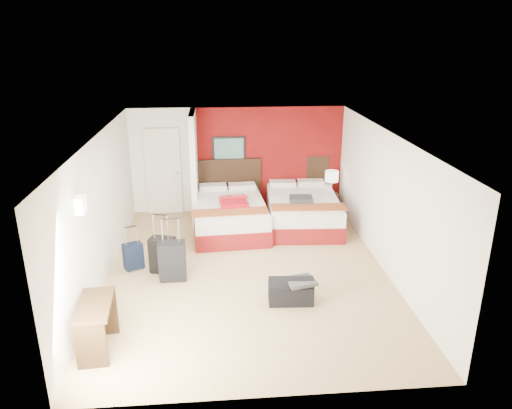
{
  "coord_description": "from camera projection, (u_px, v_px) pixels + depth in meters",
  "views": [
    {
      "loc": [
        -0.52,
        -7.87,
        4.13
      ],
      "look_at": [
        0.23,
        0.8,
        1.0
      ],
      "focal_mm": 33.84,
      "sensor_mm": 36.0,
      "label": 1
    }
  ],
  "objects": [
    {
      "name": "table_lamp",
      "position": [
        331.0,
        182.0,
        11.36
      ],
      "size": [
        0.38,
        0.38,
        0.56
      ],
      "primitive_type": "cylinder",
      "rotation": [
        0.0,
        0.0,
        -0.23
      ],
      "color": "silver",
      "rests_on": "nightstand"
    },
    {
      "name": "room_walls",
      "position": [
        172.0,
        184.0,
        9.61
      ],
      "size": [
        5.02,
        6.52,
        2.5
      ],
      "color": "white",
      "rests_on": "ground"
    },
    {
      "name": "bed_right",
      "position": [
        303.0,
        211.0,
        10.81
      ],
      "size": [
        1.68,
        2.3,
        0.66
      ],
      "primitive_type": "cube",
      "rotation": [
        0.0,
        0.0,
        -0.06
      ],
      "color": "white",
      "rests_on": "ground"
    },
    {
      "name": "nightstand",
      "position": [
        330.0,
        203.0,
        11.54
      ],
      "size": [
        0.38,
        0.38,
        0.49
      ],
      "primitive_type": "cube",
      "rotation": [
        0.0,
        0.0,
        0.07
      ],
      "color": "#321A10",
      "rests_on": "ground"
    },
    {
      "name": "bed_left",
      "position": [
        229.0,
        216.0,
        10.54
      ],
      "size": [
        1.67,
        2.29,
        0.66
      ],
      "primitive_type": "cube",
      "rotation": [
        0.0,
        0.0,
        0.06
      ],
      "color": "silver",
      "rests_on": "ground"
    },
    {
      "name": "jacket_draped",
      "position": [
        301.0,
        281.0,
        7.66
      ],
      "size": [
        0.52,
        0.47,
        0.06
      ],
      "primitive_type": "cube",
      "rotation": [
        0.0,
        0.0,
        0.25
      ],
      "color": "#3C3D41",
      "rests_on": "duffel_bag"
    },
    {
      "name": "suitcase_black",
      "position": [
        163.0,
        256.0,
        8.66
      ],
      "size": [
        0.49,
        0.38,
        0.65
      ],
      "primitive_type": "cube",
      "rotation": [
        0.0,
        0.0,
        -0.29
      ],
      "color": "black",
      "rests_on": "ground"
    },
    {
      "name": "partition_wall",
      "position": [
        194.0,
        168.0,
        10.77
      ],
      "size": [
        0.12,
        1.2,
        2.5
      ],
      "primitive_type": "cube",
      "color": "silver",
      "rests_on": "ground"
    },
    {
      "name": "red_accent_panel",
      "position": [
        269.0,
        160.0,
        11.49
      ],
      "size": [
        3.5,
        0.04,
        2.5
      ],
      "primitive_type": "cube",
      "color": "maroon",
      "rests_on": "ground"
    },
    {
      "name": "desk",
      "position": [
        97.0,
        327.0,
        6.52
      ],
      "size": [
        0.5,
        0.91,
        0.74
      ],
      "primitive_type": "cube",
      "rotation": [
        0.0,
        0.0,
        0.07
      ],
      "color": "black",
      "rests_on": "ground"
    },
    {
      "name": "suitcase_navy",
      "position": [
        133.0,
        257.0,
        8.81
      ],
      "size": [
        0.4,
        0.34,
        0.48
      ],
      "primitive_type": "cube",
      "rotation": [
        0.0,
        0.0,
        0.46
      ],
      "color": "black",
      "rests_on": "ground"
    },
    {
      "name": "red_suitcase_open",
      "position": [
        234.0,
        201.0,
        10.32
      ],
      "size": [
        0.68,
        0.86,
        0.1
      ],
      "primitive_type": "cube",
      "rotation": [
        0.0,
        0.0,
        0.14
      ],
      "color": "#AB0E1A",
      "rests_on": "bed_left"
    },
    {
      "name": "duffel_bag",
      "position": [
        291.0,
        292.0,
        7.76
      ],
      "size": [
        0.74,
        0.42,
        0.36
      ],
      "primitive_type": "cube",
      "rotation": [
        0.0,
        0.0,
        -0.06
      ],
      "color": "black",
      "rests_on": "ground"
    },
    {
      "name": "ground",
      "position": [
        247.0,
        271.0,
        8.82
      ],
      "size": [
        6.5,
        6.5,
        0.0
      ],
      "primitive_type": "plane",
      "color": "#D7BA84",
      "rests_on": "ground"
    },
    {
      "name": "suitcase_charcoal",
      "position": [
        172.0,
        262.0,
        8.4
      ],
      "size": [
        0.47,
        0.3,
        0.68
      ],
      "primitive_type": "cube",
      "rotation": [
        0.0,
        0.0,
        0.03
      ],
      "color": "black",
      "rests_on": "ground"
    },
    {
      "name": "entry_door",
      "position": [
        163.0,
        172.0,
        11.33
      ],
      "size": [
        0.82,
        0.06,
        2.05
      ],
      "primitive_type": "cube",
      "color": "silver",
      "rests_on": "ground"
    },
    {
      "name": "jacket_bundle",
      "position": [
        301.0,
        199.0,
        10.38
      ],
      "size": [
        0.51,
        0.42,
        0.11
      ],
      "primitive_type": "cube",
      "rotation": [
        0.0,
        0.0,
        -0.07
      ],
      "color": "#343438",
      "rests_on": "bed_right"
    }
  ]
}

